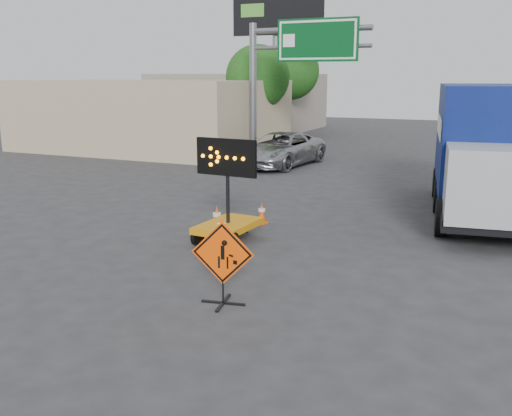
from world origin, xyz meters
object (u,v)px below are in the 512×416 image
Objects in this scene: construction_sign at (223,261)px; pickup_truck at (280,149)px; arrow_board at (228,219)px; box_truck at (483,158)px.

construction_sign reaches higher than pickup_truck.
arrow_board reaches higher than construction_sign.
arrow_board is (-1.80, 3.80, -0.24)m from construction_sign.
pickup_truck is 0.66× the size of box_truck.
pickup_truck is (-3.54, 12.64, 0.18)m from arrow_board.
construction_sign is 17.30m from pickup_truck.
arrow_board is at bearing -143.03° from box_truck.
arrow_board reaches higher than pickup_truck.
box_truck reaches higher than construction_sign.
construction_sign is 0.19× the size of box_truck.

